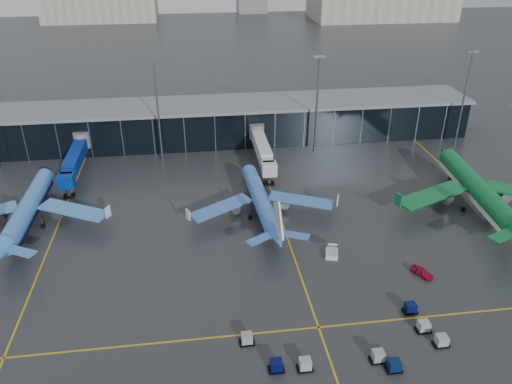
{
  "coord_description": "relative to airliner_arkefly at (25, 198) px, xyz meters",
  "views": [
    {
      "loc": [
        -6.9,
        -69.73,
        53.04
      ],
      "look_at": [
        5.0,
        18.0,
        6.0
      ],
      "focal_mm": 35.0,
      "sensor_mm": 36.0,
      "label": 1
    }
  ],
  "objects": [
    {
      "name": "ground",
      "position": [
        40.37,
        -21.77,
        -5.98
      ],
      "size": [
        600.0,
        600.0,
        0.0
      ],
      "primitive_type": "plane",
      "color": "#282B2D",
      "rests_on": "ground"
    },
    {
      "name": "terminal_pier",
      "position": [
        40.37,
        40.23,
        -0.56
      ],
      "size": [
        142.0,
        17.0,
        10.7
      ],
      "color": "black",
      "rests_on": "ground"
    },
    {
      "name": "jet_bridges",
      "position": [
        5.37,
        21.22,
        -1.43
      ],
      "size": [
        94.0,
        27.5,
        7.2
      ],
      "color": "#595B60",
      "rests_on": "ground"
    },
    {
      "name": "flood_masts",
      "position": [
        45.37,
        28.23,
        7.83
      ],
      "size": [
        203.0,
        0.5,
        25.5
      ],
      "color": "#595B60",
      "rests_on": "ground"
    },
    {
      "name": "distant_hangars",
      "position": [
        90.31,
        248.31,
        2.81
      ],
      "size": [
        260.0,
        71.0,
        22.0
      ],
      "color": "#B2AD99",
      "rests_on": "ground"
    },
    {
      "name": "taxi_lines",
      "position": [
        50.37,
        -11.16,
        -5.97
      ],
      "size": [
        220.0,
        120.0,
        0.02
      ],
      "color": "gold",
      "rests_on": "ground"
    },
    {
      "name": "airliner_arkefly",
      "position": [
        0.0,
        0.0,
        0.0
      ],
      "size": [
        34.42,
        39.14,
        11.96
      ],
      "primitive_type": null,
      "rotation": [
        0.0,
        0.0,
        -0.01
      ],
      "color": "#4385DE",
      "rests_on": "ground"
    },
    {
      "name": "airliner_klm_near",
      "position": [
        46.45,
        -2.23,
        -0.43
      ],
      "size": [
        33.62,
        37.78,
        11.09
      ],
      "primitive_type": null,
      "rotation": [
        0.0,
        0.0,
        0.05
      ],
      "color": "#3C73C5",
      "rests_on": "ground"
    },
    {
      "name": "airliner_aer_lingus",
      "position": [
        92.34,
        -5.29,
        0.85
      ],
      "size": [
        42.96,
        47.86,
        13.66
      ],
      "primitive_type": null,
      "rotation": [
        0.0,
        0.0,
        -0.09
      ],
      "color": "#0D6E2F",
      "rests_on": "ground"
    },
    {
      "name": "baggage_carts",
      "position": [
        55.19,
        -41.87,
        -5.22
      ],
      "size": [
        29.74,
        12.2,
        1.7
      ],
      "color": "black",
      "rests_on": "ground"
    },
    {
      "name": "mobile_airstair",
      "position": [
        57.27,
        -18.99,
        -5.21
      ],
      "size": [
        3.0,
        3.68,
        3.45
      ],
      "rotation": [
        0.0,
        0.0,
        -0.28
      ],
      "color": "silver",
      "rests_on": "ground"
    },
    {
      "name": "service_van_red",
      "position": [
        71.07,
        -26.74,
        -5.29
      ],
      "size": [
        3.42,
        4.34,
        1.38
      ],
      "primitive_type": "imported",
      "rotation": [
        0.0,
        0.0,
        0.51
      ],
      "color": "maroon",
      "rests_on": "ground"
    }
  ]
}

